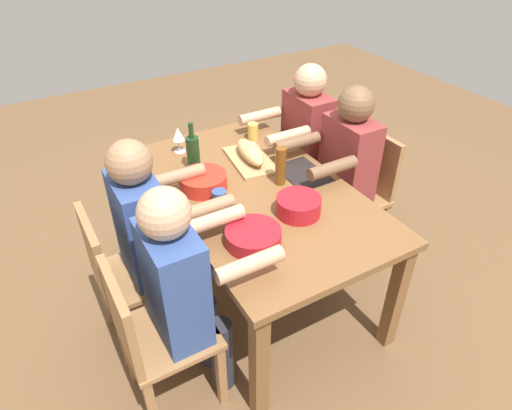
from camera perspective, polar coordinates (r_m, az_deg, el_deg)
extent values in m
plane|color=brown|center=(2.93, 0.00, -10.07)|extent=(8.00, 8.00, 0.00)
cube|color=brown|center=(2.47, 0.00, 1.72)|extent=(1.60, 0.94, 0.04)
cube|color=brown|center=(2.48, 17.37, -11.16)|extent=(0.07, 0.07, 0.70)
cube|color=brown|center=(3.38, -0.24, 4.50)|extent=(0.07, 0.07, 0.70)
cube|color=brown|center=(2.12, 0.40, -19.88)|extent=(0.07, 0.07, 0.70)
cube|color=brown|center=(3.12, -13.47, 0.48)|extent=(0.07, 0.07, 0.70)
cube|color=#9E7044|center=(2.45, -14.76, -8.51)|extent=(0.40, 0.40, 0.03)
cube|color=#9E7044|center=(2.29, -19.86, -6.06)|extent=(0.38, 0.04, 0.40)
cube|color=#9E7044|center=(2.75, -11.77, -8.60)|extent=(0.04, 0.04, 0.42)
cube|color=#9E7044|center=(2.52, -9.03, -13.35)|extent=(0.04, 0.04, 0.42)
cube|color=#9E7044|center=(2.71, -18.60, -10.84)|extent=(0.04, 0.04, 0.42)
cube|color=#9E7044|center=(2.48, -16.57, -15.94)|extent=(0.04, 0.04, 0.42)
cylinder|color=#2D2D38|center=(2.69, -10.12, -9.24)|extent=(0.11, 0.11, 0.45)
cylinder|color=#2D2D38|center=(2.58, -8.79, -11.45)|extent=(0.11, 0.11, 0.45)
cube|color=#334C8C|center=(2.27, -14.41, -2.79)|extent=(0.34, 0.20, 0.55)
cylinder|color=#9E7251|center=(2.40, -10.00, 3.62)|extent=(0.07, 0.30, 0.07)
cylinder|color=#9E7251|center=(2.13, -6.62, -0.52)|extent=(0.07, 0.30, 0.07)
sphere|color=#9E7251|center=(2.07, -15.89, 5.27)|extent=(0.21, 0.21, 0.21)
cube|color=#9E7044|center=(2.99, 11.92, 0.97)|extent=(0.40, 0.40, 0.03)
cube|color=#9E7044|center=(2.99, 15.09, 5.31)|extent=(0.38, 0.04, 0.40)
cube|color=#9E7044|center=(2.93, 10.96, -5.24)|extent=(0.04, 0.04, 0.42)
cube|color=#9E7044|center=(3.13, 7.07, -1.77)|extent=(0.04, 0.04, 0.42)
cube|color=#9E7044|center=(3.12, 15.80, -3.10)|extent=(0.04, 0.04, 0.42)
cube|color=#9E7044|center=(3.31, 11.84, 0.03)|extent=(0.04, 0.04, 0.42)
cylinder|color=#2D2D38|center=(2.94, 9.14, -4.42)|extent=(0.11, 0.11, 0.45)
cylinder|color=#2D2D38|center=(3.04, 7.31, -2.76)|extent=(0.11, 0.11, 0.45)
cube|color=maroon|center=(2.80, 11.69, 5.48)|extent=(0.34, 0.20, 0.55)
cylinder|color=brown|center=(2.47, 9.71, 4.69)|extent=(0.07, 0.30, 0.07)
cylinder|color=brown|center=(2.71, 5.26, 7.92)|extent=(0.07, 0.30, 0.07)
sphere|color=brown|center=(2.64, 12.66, 12.43)|extent=(0.21, 0.21, 0.21)
cube|color=#9E7044|center=(3.27, 6.99, 4.78)|extent=(0.40, 0.40, 0.03)
cube|color=#9E7044|center=(3.27, 9.88, 8.76)|extent=(0.38, 0.04, 0.40)
cube|color=#9E7044|center=(3.19, 6.01, -0.82)|extent=(0.04, 0.04, 0.42)
cube|color=#9E7044|center=(3.42, 2.75, 2.10)|extent=(0.04, 0.04, 0.42)
cube|color=#9E7044|center=(3.37, 10.75, 0.90)|extent=(0.04, 0.04, 0.42)
cube|color=#9E7044|center=(3.59, 7.36, 3.57)|extent=(0.04, 0.04, 0.42)
cylinder|color=#2D2D38|center=(3.22, 4.38, -0.09)|extent=(0.11, 0.11, 0.45)
cylinder|color=#2D2D38|center=(3.33, 2.86, 1.30)|extent=(0.11, 0.11, 0.45)
cube|color=maroon|center=(3.10, 6.46, 9.08)|extent=(0.34, 0.20, 0.55)
cylinder|color=tan|center=(2.78, 4.08, 8.77)|extent=(0.07, 0.30, 0.07)
cylinder|color=tan|center=(3.04, 0.49, 11.28)|extent=(0.07, 0.30, 0.07)
sphere|color=tan|center=(2.95, 6.95, 15.51)|extent=(0.21, 0.21, 0.21)
cube|color=#9E7044|center=(2.15, -11.05, -15.77)|extent=(0.40, 0.40, 0.03)
cube|color=#9E7044|center=(1.97, -16.82, -13.62)|extent=(0.38, 0.04, 0.40)
cube|color=#9E7044|center=(2.46, -8.09, -14.93)|extent=(0.04, 0.04, 0.42)
cube|color=#9E7044|center=(2.26, -4.45, -20.79)|extent=(0.04, 0.04, 0.42)
cube|color=#9E7044|center=(2.41, -15.87, -17.65)|extent=(0.04, 0.04, 0.42)
cube|color=#9E7044|center=(2.22, -13.10, -24.02)|extent=(0.04, 0.04, 0.42)
cylinder|color=#2D2D38|center=(2.40, -6.10, -15.78)|extent=(0.11, 0.11, 0.45)
cylinder|color=#2D2D38|center=(2.31, -4.34, -18.50)|extent=(0.11, 0.11, 0.45)
cube|color=#334C8C|center=(1.95, -10.34, -9.83)|extent=(0.34, 0.20, 0.55)
cylinder|color=tan|center=(2.06, -5.45, -1.96)|extent=(0.07, 0.30, 0.07)
cylinder|color=tan|center=(1.82, -0.81, -7.60)|extent=(0.07, 0.30, 0.07)
sphere|color=tan|center=(1.71, -11.63, -1.06)|extent=(0.21, 0.21, 0.21)
cylinder|color=#B21923|center=(2.25, 5.43, -0.09)|extent=(0.23, 0.23, 0.09)
cylinder|color=#2D7028|center=(2.23, 5.48, 0.55)|extent=(0.20, 0.20, 0.03)
cylinder|color=red|center=(2.45, -6.73, 3.00)|extent=(0.26, 0.26, 0.09)
cylinder|color=orange|center=(2.44, -6.77, 3.55)|extent=(0.23, 0.23, 0.03)
cylinder|color=#B21923|center=(2.06, -0.36, -4.06)|extent=(0.26, 0.26, 0.07)
cylinder|color=beige|center=(2.05, -0.36, -3.54)|extent=(0.23, 0.23, 0.03)
cube|color=tan|center=(2.70, -0.75, 5.73)|extent=(0.43, 0.27, 0.02)
ellipsoid|color=tan|center=(2.68, -0.76, 6.76)|extent=(0.33, 0.15, 0.09)
cylinder|color=#193819|center=(2.62, -8.01, 6.55)|extent=(0.08, 0.08, 0.20)
cylinder|color=#193819|center=(2.55, -8.28, 9.40)|extent=(0.03, 0.03, 0.09)
cylinder|color=brown|center=(2.45, 3.16, 4.98)|extent=(0.06, 0.06, 0.22)
cylinder|color=silver|center=(2.86, -9.67, 6.77)|extent=(0.07, 0.07, 0.01)
cylinder|color=silver|center=(2.84, -9.75, 7.49)|extent=(0.01, 0.01, 0.07)
cone|color=silver|center=(2.80, -9.92, 8.93)|extent=(0.08, 0.08, 0.08)
cylinder|color=#334C8C|center=(2.31, -4.68, 0.84)|extent=(0.08, 0.08, 0.09)
cube|color=black|center=(2.60, 5.98, 4.04)|extent=(0.32, 0.23, 0.01)
cylinder|color=gold|center=(2.95, -0.37, 9.36)|extent=(0.07, 0.07, 0.11)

